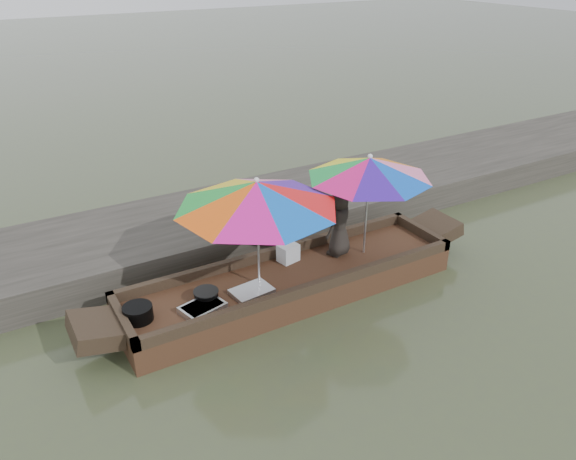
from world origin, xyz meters
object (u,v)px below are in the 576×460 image
cooking_pot (138,313)px  charcoal_grill (206,297)px  supply_bag (288,253)px  umbrella_bow (258,233)px  tray_crayfish (203,308)px  vendor (339,223)px  umbrella_stern (367,205)px  tray_scallop (252,291)px  boat_hull (292,284)px

cooking_pot → charcoal_grill: cooking_pot is taller
cooking_pot → charcoal_grill: (0.88, -0.05, -0.02)m
cooking_pot → supply_bag: supply_bag is taller
supply_bag → umbrella_bow: 0.99m
tray_crayfish → supply_bag: bearing=19.7°
vendor → charcoal_grill: bearing=-19.2°
charcoal_grill → umbrella_bow: umbrella_bow is taller
cooking_pot → umbrella_stern: 3.51m
tray_crayfish → cooking_pot: bearing=163.0°
cooking_pot → umbrella_bow: 1.80m
supply_bag → umbrella_stern: bearing=-17.5°
charcoal_grill → umbrella_stern: umbrella_stern is taller
supply_bag → vendor: (0.76, -0.19, 0.38)m
vendor → umbrella_bow: umbrella_bow is taller
tray_scallop → boat_hull: bearing=12.5°
tray_crayfish → tray_scallop: (0.72, 0.06, -0.01)m
umbrella_bow → charcoal_grill: bearing=-177.6°
boat_hull → umbrella_bow: 1.08m
umbrella_bow → tray_scallop: bearing=-141.4°
tray_scallop → supply_bag: size_ratio=1.90×
vendor → tray_scallop: bearing=-13.0°
boat_hull → cooking_pot: 2.20m
supply_bag → charcoal_grill: bearing=-165.2°
umbrella_stern → supply_bag: bearing=162.5°
supply_bag → umbrella_stern: size_ratio=0.16×
tray_crayfish → vendor: vendor is taller
charcoal_grill → vendor: 2.26m
cooking_pot → umbrella_stern: (3.44, -0.02, 0.68)m
tray_crayfish → umbrella_bow: (0.92, 0.22, 0.73)m
boat_hull → tray_scallop: tray_scallop is taller
cooking_pot → tray_scallop: (1.47, -0.17, -0.07)m
cooking_pot → tray_crayfish: (0.75, -0.23, -0.05)m
tray_crayfish → umbrella_stern: bearing=4.6°
cooking_pot → umbrella_bow: umbrella_bow is taller
umbrella_bow → umbrella_stern: (1.77, 0.00, 0.00)m
supply_bag → boat_hull: bearing=-113.0°
umbrella_bow → umbrella_stern: size_ratio=1.20×
tray_scallop → vendor: vendor is taller
boat_hull → tray_crayfish: size_ratio=9.15×
boat_hull → supply_bag: (0.15, 0.35, 0.30)m
tray_crayfish → tray_scallop: tray_crayfish is taller
boat_hull → umbrella_bow: size_ratio=2.27×
vendor → umbrella_bow: bearing=-17.7°
boat_hull → cooking_pot: size_ratio=13.28×
tray_crayfish → vendor: (2.34, 0.38, 0.47)m
cooking_pot → vendor: vendor is taller
tray_crayfish → tray_scallop: bearing=4.6°
cooking_pot → umbrella_bow: size_ratio=0.17×
charcoal_grill → umbrella_stern: size_ratio=0.17×
boat_hull → charcoal_grill: size_ratio=15.75×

